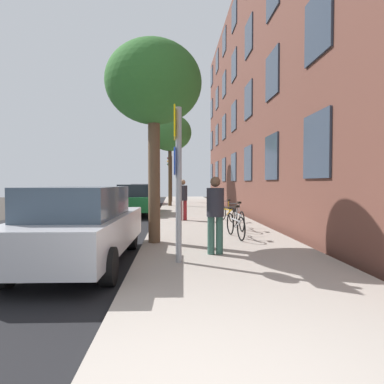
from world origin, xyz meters
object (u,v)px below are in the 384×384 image
at_px(bicycle_0, 235,225).
at_px(pedestrian_0, 215,210).
at_px(bicycle_2, 227,213).
at_px(bicycle_1, 238,218).
at_px(pedestrian_1, 183,197).
at_px(car_2, 142,194).
at_px(bicycle_3, 218,207).
at_px(car_0, 82,225).
at_px(traffic_light, 170,170).
at_px(tree_far, 170,133).
at_px(car_1, 137,199).
at_px(tree_near, 154,85).
at_px(sign_post, 177,171).

xyz_separation_m(bicycle_0, pedestrian_0, (-0.87, -2.03, 0.61)).
height_order(bicycle_2, pedestrian_0, pedestrian_0).
bearing_deg(bicycle_0, bicycle_1, 75.32).
distance_m(pedestrian_1, car_2, 11.37).
distance_m(bicycle_3, car_0, 9.81).
height_order(traffic_light, bicycle_1, traffic_light).
xyz_separation_m(bicycle_1, car_2, (-4.61, 13.73, 0.35)).
relative_size(tree_far, pedestrian_1, 3.68).
xyz_separation_m(bicycle_1, pedestrian_0, (-1.28, -3.59, 0.61)).
distance_m(car_0, car_1, 9.85).
relative_size(bicycle_1, bicycle_3, 1.00).
distance_m(traffic_light, tree_far, 5.31).
height_order(tree_near, bicycle_3, tree_near).
relative_size(traffic_light, bicycle_1, 2.25).
relative_size(sign_post, car_1, 0.69).
xyz_separation_m(sign_post, bicycle_2, (2.16, 6.55, -1.46)).
distance_m(sign_post, tree_near, 3.21).
bearing_deg(car_1, tree_far, 72.65).
relative_size(traffic_light, bicycle_3, 2.26).
xyz_separation_m(tree_far, car_2, (-2.16, 2.50, -4.34)).
height_order(bicycle_3, car_1, car_1).
bearing_deg(tree_far, traffic_light, 90.28).
height_order(bicycle_2, car_2, car_2).
bearing_deg(bicycle_0, pedestrian_1, 108.13).
bearing_deg(sign_post, bicycle_0, 57.28).
height_order(tree_near, pedestrian_1, tree_near).
bearing_deg(bicycle_1, car_0, -136.37).
height_order(traffic_light, bicycle_3, traffic_light).
relative_size(sign_post, car_0, 0.69).
relative_size(bicycle_3, car_2, 0.39).
height_order(bicycle_3, pedestrian_0, pedestrian_0).
bearing_deg(car_1, car_0, -90.03).
distance_m(bicycle_0, bicycle_1, 1.62).
distance_m(tree_near, car_2, 16.34).
bearing_deg(bicycle_1, tree_near, -141.95).
xyz_separation_m(bicycle_1, car_1, (-4.10, 5.94, 0.35)).
relative_size(traffic_light, pedestrian_0, 2.25).
distance_m(sign_post, pedestrian_0, 1.35).
bearing_deg(tree_near, bicycle_3, 68.93).
relative_size(sign_post, bicycle_2, 1.96).
height_order(tree_far, pedestrian_0, tree_far).
bearing_deg(tree_far, bicycle_2, -74.47).
relative_size(car_1, car_2, 1.03).
bearing_deg(car_1, pedestrian_1, -54.68).
xyz_separation_m(pedestrian_1, car_2, (-2.80, 11.02, -0.27)).
bearing_deg(sign_post, pedestrian_1, 87.37).
distance_m(tree_far, bicycle_1, 12.42).
bearing_deg(car_1, pedestrian_0, -73.52).
xyz_separation_m(tree_near, bicycle_3, (2.74, 7.11, -3.81)).
xyz_separation_m(traffic_light, car_1, (-1.63, -10.02, -1.93)).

